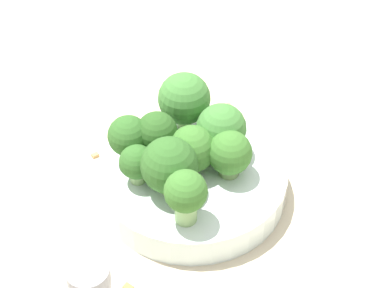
{
  "coord_description": "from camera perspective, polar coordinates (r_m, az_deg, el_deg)",
  "views": [
    {
      "loc": [
        -0.4,
        -0.17,
        0.47
      ],
      "look_at": [
        0.0,
        0.0,
        0.06
      ],
      "focal_mm": 60.0,
      "sensor_mm": 36.0,
      "label": 1
    }
  ],
  "objects": [
    {
      "name": "ground_plane",
      "position": [
        0.64,
        0.0,
        -4.18
      ],
      "size": [
        3.0,
        3.0,
        0.0
      ],
      "primitive_type": "plane",
      "color": "beige"
    },
    {
      "name": "bowl",
      "position": [
        0.63,
        0.0,
        -3.21
      ],
      "size": [
        0.18,
        0.18,
        0.03
      ],
      "primitive_type": "cylinder",
      "color": "silver",
      "rests_on": "ground_plane"
    },
    {
      "name": "broccoli_floret_0",
      "position": [
        0.64,
        -0.7,
        4.01
      ],
      "size": [
        0.05,
        0.05,
        0.06
      ],
      "color": "#84AD66",
      "rests_on": "bowl"
    },
    {
      "name": "broccoli_floret_1",
      "position": [
        0.6,
        -3.33,
        0.67
      ],
      "size": [
        0.04,
        0.04,
        0.05
      ],
      "color": "#8EB770",
      "rests_on": "bowl"
    },
    {
      "name": "broccoli_floret_2",
      "position": [
        0.59,
        -4.93,
        -1.7
      ],
      "size": [
        0.03,
        0.03,
        0.04
      ],
      "color": "#8EB770",
      "rests_on": "bowl"
    },
    {
      "name": "broccoli_floret_3",
      "position": [
        0.62,
        2.62,
        1.35
      ],
      "size": [
        0.05,
        0.05,
        0.06
      ],
      "color": "#8EB770",
      "rests_on": "bowl"
    },
    {
      "name": "broccoli_floret_4",
      "position": [
        0.6,
        3.38,
        -0.89
      ],
      "size": [
        0.04,
        0.04,
        0.05
      ],
      "color": "#7A9E5B",
      "rests_on": "bowl"
    },
    {
      "name": "broccoli_floret_5",
      "position": [
        0.61,
        -5.66,
        0.59
      ],
      "size": [
        0.04,
        0.04,
        0.05
      ],
      "color": "#7A9E5B",
      "rests_on": "bowl"
    },
    {
      "name": "broccoli_floret_6",
      "position": [
        0.55,
        -0.56,
        -4.48
      ],
      "size": [
        0.04,
        0.04,
        0.06
      ],
      "color": "#8EB770",
      "rests_on": "bowl"
    },
    {
      "name": "broccoli_floret_7",
      "position": [
        0.6,
        -0.07,
        -0.6
      ],
      "size": [
        0.05,
        0.05,
        0.05
      ],
      "color": "#84AD66",
      "rests_on": "bowl"
    },
    {
      "name": "broccoli_floret_8",
      "position": [
        0.58,
        -2.04,
        -1.98
      ],
      "size": [
        0.05,
        0.05,
        0.06
      ],
      "color": "#8EB770",
      "rests_on": "bowl"
    },
    {
      "name": "almond_crumb_0",
      "position": [
        0.72,
        1.1,
        2.66
      ],
      "size": [
        0.01,
        0.01,
        0.01
      ],
      "primitive_type": "cube",
      "rotation": [
        0.0,
        0.0,
        2.49
      ],
      "color": "tan",
      "rests_on": "ground_plane"
    },
    {
      "name": "almond_crumb_1",
      "position": [
        0.74,
        -2.14,
        3.81
      ],
      "size": [
        0.01,
        0.01,
        0.01
      ],
      "primitive_type": "cube",
      "rotation": [
        0.0,
        0.0,
        4.46
      ],
      "color": "tan",
      "rests_on": "ground_plane"
    },
    {
      "name": "almond_crumb_2",
      "position": [
        0.74,
        3.31,
        3.59
      ],
      "size": [
        0.01,
        0.01,
        0.01
      ],
      "primitive_type": "cube",
      "rotation": [
        0.0,
        0.0,
        3.64
      ],
      "color": "tan",
      "rests_on": "ground_plane"
    },
    {
      "name": "almond_crumb_3",
      "position": [
        0.57,
        -5.68,
        -12.51
      ],
      "size": [
        0.01,
        0.01,
        0.01
      ],
      "primitive_type": "cube",
      "rotation": [
        0.0,
        0.0,
        1.32
      ],
      "color": "olive",
      "rests_on": "ground_plane"
    },
    {
      "name": "almond_crumb_4",
      "position": [
        0.68,
        -8.62,
        -0.89
      ],
      "size": [
        0.01,
        0.01,
        0.01
      ],
      "primitive_type": "cube",
      "rotation": [
        0.0,
        0.0,
        2.54
      ],
      "color": "#AD7F4C",
      "rests_on": "ground_plane"
    }
  ]
}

